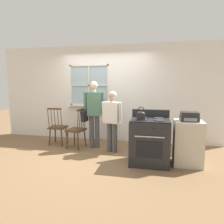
# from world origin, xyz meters

# --- Properties ---
(ground_plane) EXTENTS (16.00, 16.00, 0.00)m
(ground_plane) POSITION_xyz_m (0.00, 0.00, 0.00)
(ground_plane) COLOR brown
(wall_back) EXTENTS (6.40, 0.16, 2.70)m
(wall_back) POSITION_xyz_m (0.03, 1.40, 1.33)
(wall_back) COLOR white
(wall_back) RESTS_ON ground_plane
(chair_by_window) EXTENTS (0.47, 0.48, 1.02)m
(chair_by_window) POSITION_xyz_m (-0.55, 0.49, 0.47)
(chair_by_window) COLOR #4C331E
(chair_by_window) RESTS_ON ground_plane
(chair_near_wall) EXTENTS (0.43, 0.42, 1.02)m
(chair_near_wall) POSITION_xyz_m (-1.17, 0.66, 0.47)
(chair_near_wall) COLOR #4C331E
(chair_near_wall) RESTS_ON ground_plane
(person_elderly_left) EXTENTS (0.53, 0.31, 1.69)m
(person_elderly_left) POSITION_xyz_m (-0.12, 0.61, 1.02)
(person_elderly_left) COLOR #4C4C51
(person_elderly_left) RESTS_ON ground_plane
(person_teen_center) EXTENTS (0.54, 0.31, 1.46)m
(person_teen_center) POSITION_xyz_m (0.39, 0.38, 0.87)
(person_teen_center) COLOR #4C4C51
(person_teen_center) RESTS_ON ground_plane
(stove) EXTENTS (0.78, 0.68, 1.08)m
(stove) POSITION_xyz_m (1.29, -0.15, 0.47)
(stove) COLOR #232326
(stove) RESTS_ON ground_plane
(kettle) EXTENTS (0.21, 0.17, 0.25)m
(kettle) POSITION_xyz_m (1.11, -0.28, 1.02)
(kettle) COLOR black
(kettle) RESTS_ON stove
(potted_plant) EXTENTS (0.15, 0.15, 0.26)m
(potted_plant) POSITION_xyz_m (-0.55, 1.31, 1.09)
(potted_plant) COLOR #42474C
(potted_plant) RESTS_ON wall_back
(handbag) EXTENTS (0.21, 0.23, 0.31)m
(handbag) POSITION_xyz_m (-0.32, 0.45, 0.84)
(handbag) COLOR black
(handbag) RESTS_ON chair_by_window
(side_counter) EXTENTS (0.55, 0.50, 0.90)m
(side_counter) POSITION_xyz_m (2.04, -0.05, 0.45)
(side_counter) COLOR beige
(side_counter) RESTS_ON ground_plane
(stereo) EXTENTS (0.34, 0.29, 0.18)m
(stereo) POSITION_xyz_m (2.04, -0.07, 0.99)
(stereo) COLOR #232326
(stereo) RESTS_ON side_counter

